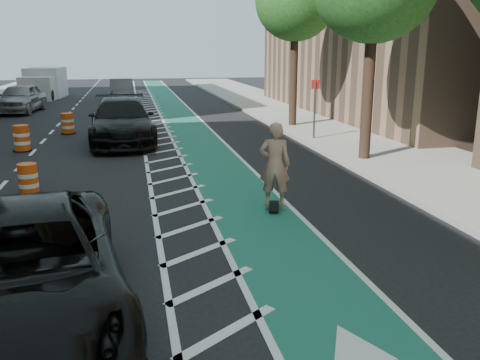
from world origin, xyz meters
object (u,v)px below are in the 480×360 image
object	(u,v)px
suv_far	(122,121)
barrel_a	(28,180)
skateboarder	(275,165)
suv_near	(20,272)

from	to	relation	value
suv_far	barrel_a	bearing A→B (deg)	-109.04
barrel_a	skateboarder	bearing A→B (deg)	-23.26
skateboarder	barrel_a	xyz separation A→B (m)	(-5.83, 2.51, -0.70)
suv_far	barrel_a	xyz separation A→B (m)	(-2.28, -7.31, -0.49)
skateboarder	suv_near	distance (m)	6.37
skateboarder	suv_far	size ratio (longest dim) A/B	0.32
suv_near	barrel_a	world-z (taller)	suv_near
suv_far	suv_near	bearing A→B (deg)	-96.41
skateboarder	barrel_a	size ratio (longest dim) A/B	2.36
suv_near	skateboarder	bearing A→B (deg)	34.68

